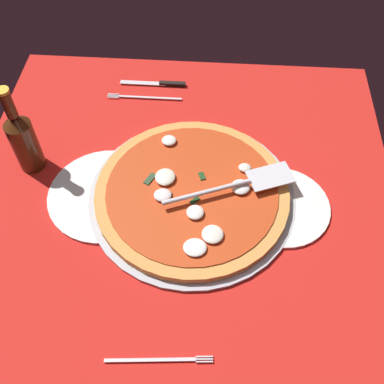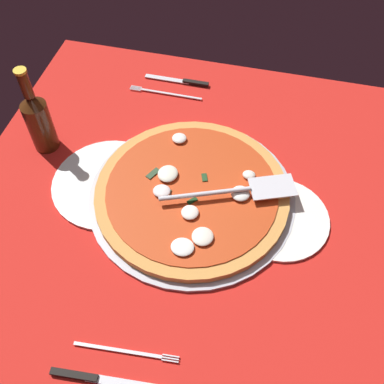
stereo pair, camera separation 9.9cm
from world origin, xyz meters
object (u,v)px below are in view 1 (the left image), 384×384
object	(u,v)px
dinner_plate_right	(106,195)
place_setting_far	(148,378)
dinner_plate_left	(281,206)
place_setting_near	(152,91)
pizza	(192,192)
pizza_server	(237,185)
beer_bottle	(23,139)

from	to	relation	value
dinner_plate_right	place_setting_far	bearing A→B (deg)	110.71
dinner_plate_left	place_setting_near	size ratio (longest dim) A/B	1.02
dinner_plate_right	pizza	world-z (taller)	pizza
pizza_server	beer_bottle	xyz separation A→B (cm)	(47.07, -6.19, 3.87)
beer_bottle	pizza	bearing A→B (deg)	169.50
pizza	dinner_plate_left	bearing A→B (deg)	176.29
pizza	pizza_server	distance (cm)	9.93
dinner_plate_left	pizza	bearing A→B (deg)	-3.71
dinner_plate_right	place_setting_near	world-z (taller)	place_setting_near
dinner_plate_right	dinner_plate_left	bearing A→B (deg)	179.27
dinner_plate_left	beer_bottle	size ratio (longest dim) A/B	0.93
dinner_plate_right	pizza_server	size ratio (longest dim) A/B	0.89
beer_bottle	pizza_server	bearing A→B (deg)	172.50
place_setting_near	place_setting_far	bearing A→B (deg)	96.52
dinner_plate_right	beer_bottle	world-z (taller)	beer_bottle
place_setting_far	beer_bottle	size ratio (longest dim) A/B	0.92
place_setting_near	place_setting_far	distance (cm)	73.14
pizza	place_setting_near	xyz separation A→B (cm)	(13.07, -34.15, -1.78)
pizza_server	place_setting_near	xyz separation A→B (cm)	(22.61, -33.39, -4.42)
place_setting_near	place_setting_far	xyz separation A→B (cm)	(-8.22, 72.68, 0.02)
dinner_plate_left	place_setting_far	distance (cm)	44.47
pizza	pizza_server	size ratio (longest dim) A/B	1.49
place_setting_near	pizza	bearing A→B (deg)	111.01
beer_bottle	dinner_plate_left	bearing A→B (deg)	171.79
dinner_plate_left	place_setting_near	world-z (taller)	place_setting_near
pizza_server	place_setting_far	bearing A→B (deg)	-131.80
pizza_server	place_setting_far	distance (cm)	42.07
pizza_server	place_setting_near	world-z (taller)	pizza_server
pizza	place_setting_near	bearing A→B (deg)	-69.05
place_setting_near	place_setting_far	size ratio (longest dim) A/B	0.99
place_setting_near	place_setting_far	world-z (taller)	same
dinner_plate_left	pizza_server	bearing A→B (deg)	-11.56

